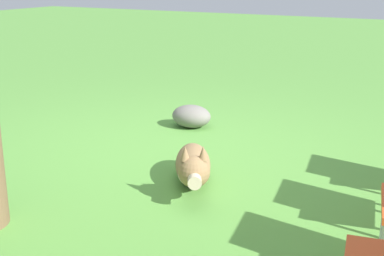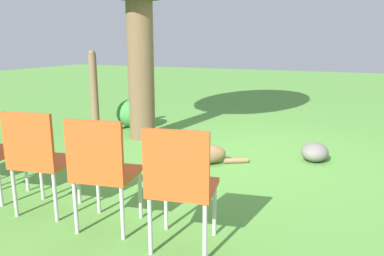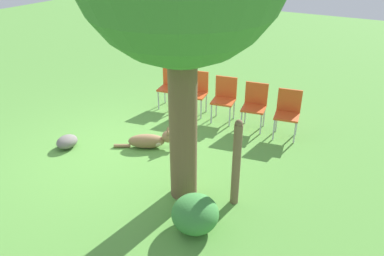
# 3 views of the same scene
# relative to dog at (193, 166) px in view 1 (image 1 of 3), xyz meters

# --- Properties ---
(ground_plane) EXTENTS (30.00, 30.00, 0.00)m
(ground_plane) POSITION_rel_dog_xyz_m (0.53, -0.17, -0.14)
(ground_plane) COLOR #56933D
(dog) EXTENTS (0.67, 1.04, 0.40)m
(dog) POSITION_rel_dog_xyz_m (0.00, 0.00, 0.00)
(dog) COLOR olive
(dog) RESTS_ON ground_plane
(garden_rock) EXTENTS (0.40, 0.33, 0.23)m
(garden_rock) POSITION_rel_dog_xyz_m (0.75, -1.32, -0.03)
(garden_rock) COLOR slate
(garden_rock) RESTS_ON ground_plane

